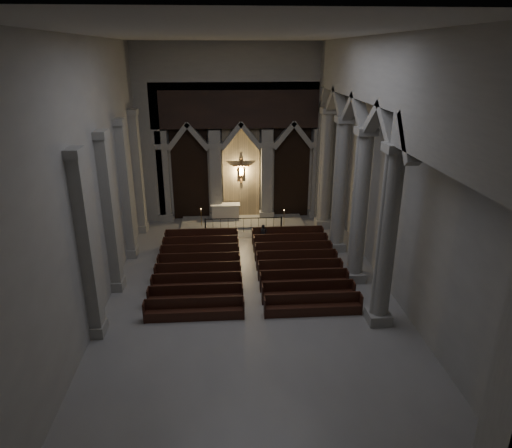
# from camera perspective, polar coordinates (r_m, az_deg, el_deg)

# --- Properties ---
(room) EXTENTS (24.00, 24.10, 12.00)m
(room) POSITION_cam_1_polar(r_m,az_deg,el_deg) (20.01, -0.59, 9.97)
(room) COLOR gray
(room) RESTS_ON ground
(sanctuary_wall) EXTENTS (14.00, 0.77, 12.00)m
(sanctuary_wall) POSITION_cam_1_polar(r_m,az_deg,el_deg) (31.54, -1.92, 12.12)
(sanctuary_wall) COLOR #9B9991
(sanctuary_wall) RESTS_ON ground
(right_arcade) EXTENTS (1.00, 24.00, 12.00)m
(right_arcade) POSITION_cam_1_polar(r_m,az_deg,el_deg) (22.28, 13.72, 11.09)
(right_arcade) COLOR #9B9991
(right_arcade) RESTS_ON ground
(left_pilasters) EXTENTS (0.60, 13.00, 8.03)m
(left_pilasters) POSITION_cam_1_polar(r_m,az_deg,el_deg) (24.91, -16.79, 2.48)
(left_pilasters) COLOR #9B9991
(left_pilasters) RESTS_ON ground
(sanctuary_step) EXTENTS (8.50, 2.60, 0.15)m
(sanctuary_step) POSITION_cam_1_polar(r_m,az_deg,el_deg) (32.28, -1.71, 0.31)
(sanctuary_step) COLOR #9B9991
(sanctuary_step) RESTS_ON ground
(altar) EXTENTS (2.08, 0.83, 1.06)m
(altar) POSITION_cam_1_polar(r_m,az_deg,el_deg) (32.60, -3.84, 1.61)
(altar) COLOR beige
(altar) RESTS_ON sanctuary_step
(altar_rail) EXTENTS (5.17, 0.09, 1.02)m
(altar_rail) POSITION_cam_1_polar(r_m,az_deg,el_deg) (30.41, -1.58, 0.20)
(altar_rail) COLOR black
(altar_rail) RESTS_ON ground
(candle_stand_left) EXTENTS (0.23, 0.23, 1.39)m
(candle_stand_left) POSITION_cam_1_polar(r_m,az_deg,el_deg) (31.48, -6.83, 0.20)
(candle_stand_left) COLOR #A37532
(candle_stand_left) RESTS_ON ground
(candle_stand_right) EXTENTS (0.22, 0.22, 1.28)m
(candle_stand_right) POSITION_cam_1_polar(r_m,az_deg,el_deg) (31.34, 3.51, 0.17)
(candle_stand_right) COLOR #A37532
(candle_stand_right) RESTS_ON ground
(pews) EXTENTS (9.90, 8.99, 1.00)m
(pews) POSITION_cam_1_polar(r_m,az_deg,el_deg) (24.83, -0.90, -5.60)
(pews) COLOR black
(pews) RESTS_ON ground
(worshipper) EXTENTS (0.47, 0.34, 1.21)m
(worshipper) POSITION_cam_1_polar(r_m,az_deg,el_deg) (28.67, 0.93, -1.25)
(worshipper) COLOR black
(worshipper) RESTS_ON ground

